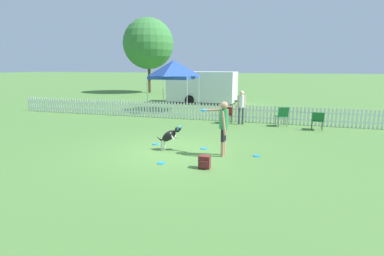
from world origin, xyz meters
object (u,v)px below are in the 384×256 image
frisbee_midfield (161,163)px  folding_chair_center (282,115)px  backpack_on_grass (204,162)px  leaping_dog (170,135)px  frisbee_far_scatter (156,144)px  frisbee_near_dog (257,156)px  folding_chair_green_right (318,119)px  equipment_trailer (202,87)px  frisbee_near_handler (204,148)px  tree_left_grove (148,44)px  canopy_tent_main (174,70)px  folding_chair_blue_left (227,113)px  spectator_standing (241,104)px  handler_person (223,122)px

frisbee_midfield → folding_chair_center: bearing=63.7°
frisbee_midfield → backpack_on_grass: 1.31m
leaping_dog → frisbee_far_scatter: 1.06m
frisbee_near_dog → folding_chair_green_right: (2.19, 4.73, 0.48)m
frisbee_near_dog → frisbee_midfield: same height
leaping_dog → equipment_trailer: equipment_trailer is taller
frisbee_near_handler → frisbee_near_dog: size_ratio=1.00×
frisbee_near_handler → tree_left_grove: 23.47m
leaping_dog → canopy_tent_main: size_ratio=0.31×
frisbee_near_handler → folding_chair_blue_left: (-0.08, 4.85, 0.48)m
canopy_tent_main → folding_chair_blue_left: bearing=-39.1°
canopy_tent_main → leaping_dog: bearing=-70.8°
frisbee_far_scatter → folding_chair_blue_left: size_ratio=0.27×
folding_chair_blue_left → folding_chair_center: size_ratio=0.89×
frisbee_near_handler → backpack_on_grass: 2.01m
spectator_standing → folding_chair_center: bearing=167.4°
leaping_dog → canopy_tent_main: canopy_tent_main is taller
folding_chair_blue_left → folding_chair_center: 2.60m
folding_chair_blue_left → frisbee_far_scatter: bearing=57.0°
frisbee_far_scatter → folding_chair_green_right: (5.81, 4.33, 0.48)m
handler_person → tree_left_grove: tree_left_grove is taller
leaping_dog → tree_left_grove: size_ratio=0.13×
spectator_standing → handler_person: bearing=79.5°
leaping_dog → folding_chair_blue_left: size_ratio=1.18×
frisbee_far_scatter → backpack_on_grass: (2.33, -1.99, 0.17)m
folding_chair_blue_left → equipment_trailer: 8.44m
frisbee_midfield → folding_chair_green_right: (4.78, 6.27, 0.48)m
backpack_on_grass → folding_chair_center: (2.00, 6.73, 0.38)m
folding_chair_green_right → folding_chair_blue_left: bearing=-4.6°
tree_left_grove → folding_chair_center: bearing=-47.8°
frisbee_near_dog → handler_person: bearing=-166.4°
equipment_trailer → frisbee_midfield: bearing=-78.2°
backpack_on_grass → frisbee_near_handler: bearing=105.0°
frisbee_midfield → folding_chair_blue_left: bearing=84.1°
frisbee_far_scatter → equipment_trailer: (-1.62, 12.51, 1.25)m
folding_chair_green_right → leaping_dog: bearing=46.0°
equipment_trailer → folding_chair_green_right: bearing=-46.3°
spectator_standing → frisbee_far_scatter: bearing=51.0°
frisbee_near_handler → spectator_standing: 4.94m
frisbee_midfield → folding_chair_blue_left: folding_chair_blue_left is taller
handler_person → folding_chair_green_right: bearing=-29.5°
leaping_dog → backpack_on_grass: 2.15m
leaping_dog → equipment_trailer: 13.30m
frisbee_near_dog → spectator_standing: 5.39m
frisbee_midfield → folding_chair_green_right: 7.90m
frisbee_far_scatter → canopy_tent_main: 8.71m
folding_chair_blue_left → frisbee_near_dog: bearing=96.8°
handler_person → frisbee_near_dog: (1.06, 0.26, -1.07)m
frisbee_midfield → spectator_standing: (1.38, 6.70, 0.97)m
backpack_on_grass → folding_chair_green_right: size_ratio=0.44×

